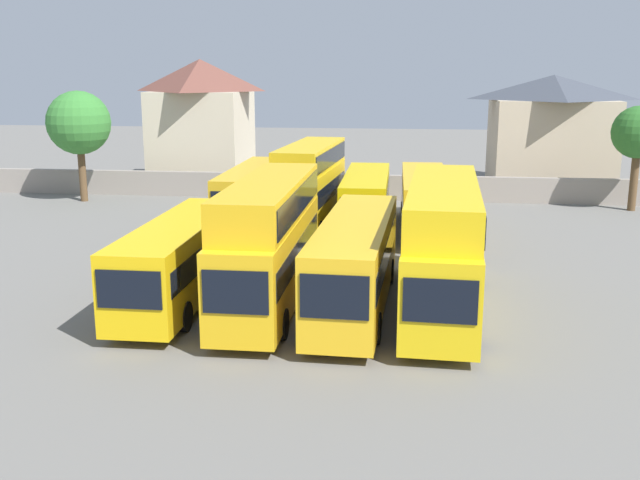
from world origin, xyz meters
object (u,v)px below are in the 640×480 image
object	(u,v)px
bus_1	(181,256)
bus_8	(425,199)
tree_left_of_lot	(639,133)
bus_6	(310,181)
tree_behind_wall	(79,123)
house_terrace_left	(202,121)
house_terrace_centre	(551,131)
bus_4	(442,240)
bus_3	(355,259)
bus_7	(366,198)
bus_2	(269,237)
bus_5	(255,194)

from	to	relation	value
bus_1	bus_8	xyz separation A→B (m)	(9.94, 14.28, 0.03)
bus_1	tree_left_of_lot	size ratio (longest dim) A/B	1.61
bus_6	tree_behind_wall	world-z (taller)	tree_behind_wall
house_terrace_left	house_terrace_centre	bearing A→B (deg)	2.07
bus_4	house_terrace_centre	world-z (taller)	house_terrace_centre
bus_3	tree_behind_wall	xyz separation A→B (m)	(-20.92, 21.55, 3.47)
bus_1	house_terrace_centre	world-z (taller)	house_terrace_centre
bus_7	house_terrace_centre	bearing A→B (deg)	141.39
bus_3	tree_behind_wall	bearing A→B (deg)	-133.79
bus_6	house_terrace_centre	distance (m)	23.74
bus_2	tree_left_of_lot	distance (m)	30.38
bus_1	house_terrace_left	world-z (taller)	house_terrace_left
bus_4	bus_6	size ratio (longest dim) A/B	1.17
bus_4	tree_left_of_lot	bearing A→B (deg)	151.72
bus_6	bus_8	xyz separation A→B (m)	(6.68, -0.35, -0.86)
bus_7	tree_left_of_lot	size ratio (longest dim) A/B	1.54
bus_3	tree_left_of_lot	bearing A→B (deg)	145.48
bus_5	house_terrace_left	bearing A→B (deg)	-154.49
bus_1	tree_left_of_lot	world-z (taller)	tree_left_of_lot
bus_8	tree_left_of_lot	bearing A→B (deg)	119.62
house_terrace_centre	bus_5	bearing A→B (deg)	-139.00
bus_7	bus_8	bearing A→B (deg)	86.13
bus_2	tree_left_of_lot	xyz separation A→B (m)	(20.10, 22.66, 2.27)
bus_4	house_terrace_left	distance (m)	35.41
bus_5	house_terrace_centre	world-z (taller)	house_terrace_centre
tree_left_of_lot	tree_behind_wall	distance (m)	37.67
bus_7	bus_2	bearing A→B (deg)	-11.89
house_terrace_left	tree_left_of_lot	world-z (taller)	house_terrace_left
bus_5	bus_7	xyz separation A→B (m)	(6.56, 0.22, -0.15)
bus_1	bus_5	world-z (taller)	bus_5
bus_1	bus_8	world-z (taller)	bus_8
bus_1	bus_3	xyz separation A→B (m)	(7.02, -0.10, 0.14)
bus_4	bus_6	bearing A→B (deg)	-151.27
bus_7	tree_behind_wall	distance (m)	21.93
bus_5	bus_3	bearing A→B (deg)	26.19
bus_5	bus_8	distance (m)	9.93
bus_1	bus_8	size ratio (longest dim) A/B	0.97
bus_1	bus_5	size ratio (longest dim) A/B	1.00
bus_1	house_terrace_centre	xyz separation A→B (m)	(19.88, 31.51, 2.57)
bus_2	bus_6	xyz separation A→B (m)	(-0.39, 14.84, -0.06)
bus_1	tree_left_of_lot	bearing A→B (deg)	133.50
bus_3	tree_left_of_lot	xyz separation A→B (m)	(16.74, 22.55, 3.08)
bus_3	tree_left_of_lot	size ratio (longest dim) A/B	1.73
bus_7	bus_8	world-z (taller)	bus_8
bus_2	tree_behind_wall	distance (m)	28.01
tree_behind_wall	bus_2	bearing A→B (deg)	-50.98
bus_1	bus_4	size ratio (longest dim) A/B	0.92
bus_3	house_terrace_centre	world-z (taller)	house_terrace_centre
bus_3	tree_behind_wall	distance (m)	30.23
bus_3	bus_7	bearing A→B (deg)	-176.18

